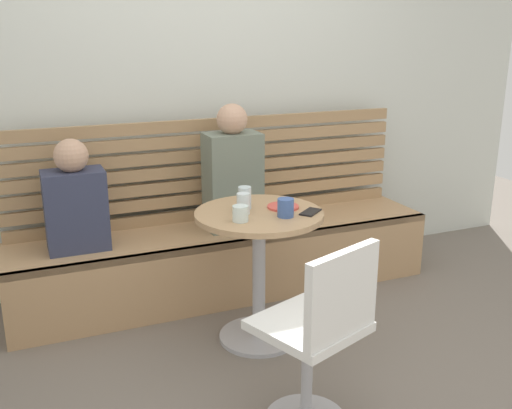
{
  "coord_description": "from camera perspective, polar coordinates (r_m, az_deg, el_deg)",
  "views": [
    {
      "loc": [
        -1.2,
        -2.14,
        1.66
      ],
      "look_at": [
        -0.02,
        0.66,
        0.75
      ],
      "focal_mm": 41.3,
      "sensor_mm": 36.0,
      "label": 1
    }
  ],
  "objects": [
    {
      "name": "phone_on_table",
      "position": [
        3.08,
        5.3,
        -0.73
      ],
      "size": [
        0.15,
        0.14,
        0.01
      ],
      "primitive_type": "cube",
      "rotation": [
        0.0,
        0.0,
        2.24
      ],
      "color": "black",
      "rests_on": "cafe_table"
    },
    {
      "name": "ground",
      "position": [
        2.97,
        5.64,
        -17.47
      ],
      "size": [
        8.0,
        8.0,
        0.0
      ],
      "primitive_type": "plane",
      "color": "#70665B"
    },
    {
      "name": "cup_mug_blue",
      "position": [
        2.99,
        2.89,
        -0.31
      ],
      "size": [
        0.08,
        0.08,
        0.09
      ],
      "primitive_type": "cylinder",
      "color": "#3D5B9E",
      "rests_on": "cafe_table"
    },
    {
      "name": "booth_backrest",
      "position": [
        3.88,
        -4.13,
        3.49
      ],
      "size": [
        2.65,
        0.04,
        0.67
      ],
      "color": "#A68157",
      "rests_on": "booth_bench"
    },
    {
      "name": "plate_small",
      "position": [
        3.15,
        2.63,
        -0.21
      ],
      "size": [
        0.17,
        0.17,
        0.01
      ],
      "primitive_type": "cylinder",
      "color": "#DB4C42",
      "rests_on": "cafe_table"
    },
    {
      "name": "cup_water_clear",
      "position": [
        3.03,
        -1.24,
        0.08
      ],
      "size": [
        0.07,
        0.07,
        0.11
      ],
      "primitive_type": "cylinder",
      "color": "white",
      "rests_on": "cafe_table"
    },
    {
      "name": "cup_glass_tall",
      "position": [
        3.12,
        -1.1,
        0.65
      ],
      "size": [
        0.07,
        0.07,
        0.12
      ],
      "primitive_type": "cylinder",
      "color": "silver",
      "rests_on": "cafe_table"
    },
    {
      "name": "booth_bench",
      "position": [
        3.83,
        -2.79,
        -5.41
      ],
      "size": [
        2.7,
        0.52,
        0.44
      ],
      "color": "tan",
      "rests_on": "ground"
    },
    {
      "name": "cafe_table",
      "position": [
        3.15,
        0.28,
        -4.56
      ],
      "size": [
        0.68,
        0.68,
        0.74
      ],
      "color": "#ADADB2",
      "rests_on": "ground"
    },
    {
      "name": "person_child_left",
      "position": [
        3.48,
        -17.11,
        0.28
      ],
      "size": [
        0.34,
        0.22,
        0.64
      ],
      "color": "#333851",
      "rests_on": "booth_bench"
    },
    {
      "name": "cup_glass_short",
      "position": [
        2.92,
        -1.52,
        -0.88
      ],
      "size": [
        0.08,
        0.08,
        0.08
      ],
      "primitive_type": "cylinder",
      "color": "silver",
      "rests_on": "cafe_table"
    },
    {
      "name": "white_chair",
      "position": [
        2.49,
        6.21,
        -12.18
      ],
      "size": [
        0.51,
        0.51,
        0.85
      ],
      "color": "#ADADB2",
      "rests_on": "ground"
    },
    {
      "name": "back_wall",
      "position": [
        3.98,
        -5.29,
        13.57
      ],
      "size": [
        5.2,
        0.1,
        2.9
      ],
      "primitive_type": "cube",
      "color": "silver",
      "rests_on": "ground"
    },
    {
      "name": "person_adult",
      "position": [
        3.67,
        -2.28,
        3.03
      ],
      "size": [
        0.34,
        0.22,
        0.79
      ],
      "color": "slate",
      "rests_on": "booth_bench"
    }
  ]
}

